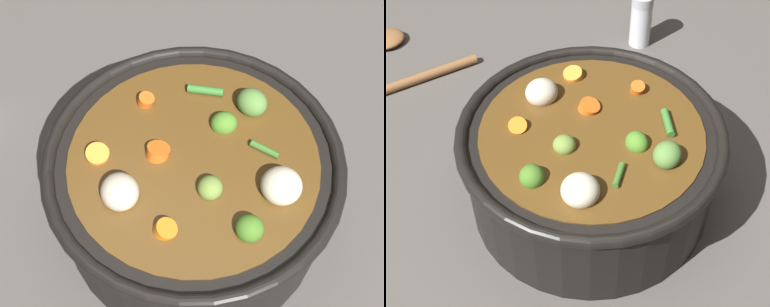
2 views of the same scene
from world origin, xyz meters
The scene contains 4 objects.
ground_plane centered at (0.00, 0.00, 0.00)m, with size 1.10×1.10×0.00m, color #514C47.
cooking_pot centered at (0.00, 0.00, 0.07)m, with size 0.33×0.33×0.15m.
wooden_spoon centered at (-0.22, -0.38, 0.01)m, with size 0.22×0.22×0.02m.
salt_shaker centered at (-0.36, 0.01, 0.05)m, with size 0.04×0.04×0.10m.
Camera 2 is at (0.47, 0.09, 0.61)m, focal length 53.08 mm.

